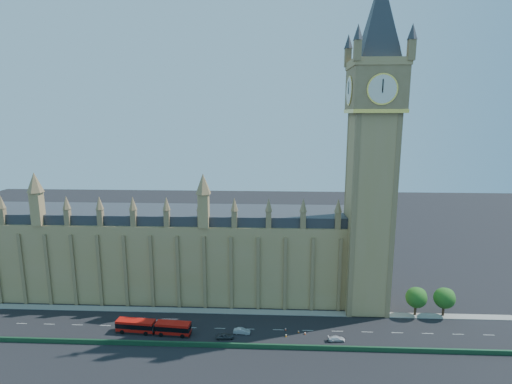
{
  "coord_description": "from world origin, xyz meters",
  "views": [
    {
      "loc": [
        10.58,
        -99.59,
        57.63
      ],
      "look_at": [
        5.46,
        10.0,
        36.26
      ],
      "focal_mm": 28.0,
      "sensor_mm": 36.0,
      "label": 1
    }
  ],
  "objects_px": {
    "car_silver": "(242,331)",
    "car_white": "(337,339)",
    "car_grey": "(225,336)",
    "red_bus": "(153,327)"
  },
  "relations": [
    {
      "from": "car_silver",
      "to": "car_white",
      "type": "height_order",
      "value": "car_silver"
    },
    {
      "from": "car_silver",
      "to": "car_white",
      "type": "xyz_separation_m",
      "value": [
        24.77,
        -2.42,
        -0.1
      ]
    },
    {
      "from": "red_bus",
      "to": "car_silver",
      "type": "height_order",
      "value": "red_bus"
    },
    {
      "from": "car_grey",
      "to": "red_bus",
      "type": "bearing_deg",
      "value": 78.66
    },
    {
      "from": "red_bus",
      "to": "car_grey",
      "type": "height_order",
      "value": "red_bus"
    },
    {
      "from": "car_silver",
      "to": "car_white",
      "type": "bearing_deg",
      "value": -90.87
    },
    {
      "from": "red_bus",
      "to": "car_white",
      "type": "distance_m",
      "value": 48.48
    },
    {
      "from": "car_grey",
      "to": "car_white",
      "type": "relative_size",
      "value": 1.0
    },
    {
      "from": "car_grey",
      "to": "car_silver",
      "type": "bearing_deg",
      "value": -63.83
    },
    {
      "from": "car_grey",
      "to": "car_silver",
      "type": "relative_size",
      "value": 0.98
    }
  ]
}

